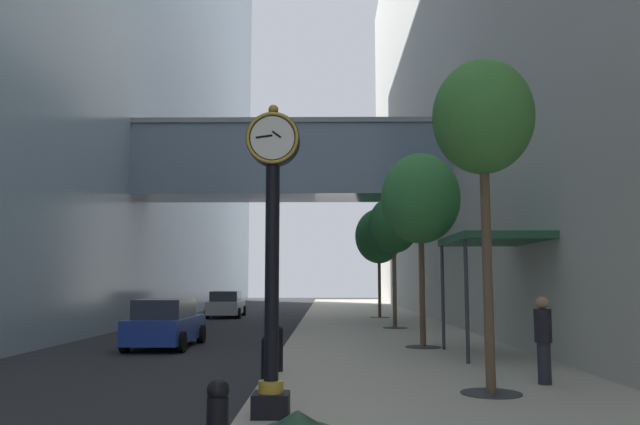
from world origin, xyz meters
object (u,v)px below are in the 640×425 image
bollard_fifth (278,347)px  street_tree_far (379,236)px  bollard_fourth (267,362)px  pedestrian_by_clock (543,337)px  street_tree_mid_near (420,199)px  street_clock (272,241)px  street_tree_mid_far (394,225)px  street_tree_near (483,120)px  car_blue_near (166,324)px  car_silver_mid (226,304)px

bollard_fifth → street_tree_far: 21.83m
bollard_fourth → pedestrian_by_clock: size_ratio=0.60×
street_tree_mid_near → pedestrian_by_clock: (1.34, -6.89, -3.72)m
street_clock → street_tree_far: bearing=81.6°
pedestrian_by_clock → bollard_fifth: bearing=162.4°
street_tree_mid_far → street_tree_far: (-0.00, 7.94, 0.09)m
street_tree_near → street_tree_far: (-0.00, 23.81, -0.45)m
bollard_fifth → street_tree_mid_far: (4.09, 13.11, 3.99)m
bollard_fifth → pedestrian_by_clock: 5.71m
bollard_fourth → car_blue_near: car_blue_near is taller
street_tree_near → street_tree_mid_far: 15.89m
street_tree_mid_near → pedestrian_by_clock: size_ratio=3.54×
bollard_fourth → bollard_fifth: same height
pedestrian_by_clock → street_tree_near: bearing=-142.1°
car_silver_mid → bollard_fourth: bearing=-79.0°
bollard_fourth → street_tree_near: street_tree_near is taller
bollard_fourth → street_tree_far: street_tree_far is taller
bollard_fifth → street_tree_mid_near: (4.09, 5.18, 4.10)m
street_tree_far → street_tree_mid_near: bearing=-90.0°
street_tree_mid_near → car_silver_mid: street_tree_mid_near is taller
street_tree_mid_far → car_blue_near: 11.44m
bollard_fourth → bollard_fifth: size_ratio=1.00×
street_tree_mid_far → car_blue_near: (-8.32, -6.81, -3.89)m
bollard_fourth → pedestrian_by_clock: 5.51m
bollard_fifth → street_tree_mid_near: bearing=51.7°
car_blue_near → car_silver_mid: 17.43m
street_tree_mid_near → bollard_fourth: bearing=-117.8°
street_tree_mid_far → bollard_fifth: bearing=-107.3°
street_tree_mid_near → car_blue_near: size_ratio=1.43×
bollard_fourth → street_tree_far: size_ratio=0.17×
pedestrian_by_clock → car_silver_mid: pedestrian_by_clock is taller
street_clock → bollard_fifth: 5.17m
bollard_fifth → street_tree_mid_far: 14.30m
street_clock → car_blue_near: street_clock is taller
street_tree_mid_near → street_tree_mid_far: street_tree_mid_near is taller
street_tree_mid_near → street_tree_far: street_tree_far is taller
car_silver_mid → bollard_fifth: bearing=-77.8°
street_clock → street_tree_mid_far: bearing=77.9°
car_blue_near → car_silver_mid: car_blue_near is taller
street_tree_mid_far → street_clock: bearing=-102.1°
bollard_fourth → car_blue_near: bearing=115.5°
street_clock → street_tree_far: size_ratio=0.78×
street_tree_near → car_silver_mid: bearing=109.2°
bollard_fourth → street_tree_mid_far: 16.70m
bollard_fourth → street_tree_mid_near: size_ratio=0.17×
street_tree_far → car_blue_near: (-8.32, -14.75, -3.98)m
car_silver_mid → pedestrian_by_clock: bearing=-67.5°
street_clock → car_silver_mid: bearing=100.7°
street_clock → bollard_fourth: (-0.27, 2.12, -2.11)m
street_tree_mid_far → car_blue_near: street_tree_mid_far is taller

